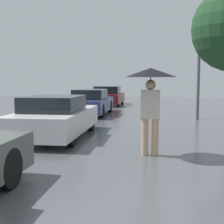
% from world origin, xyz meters
% --- Properties ---
extents(pedestrian, '(1.15, 1.15, 1.98)m').
position_xyz_m(pedestrian, '(-0.33, 5.55, 1.59)').
color(pedestrian, tan).
rests_on(pedestrian, ground_plane).
extents(parked_car_second, '(1.80, 4.13, 1.24)m').
position_xyz_m(parked_car_second, '(-3.17, 7.47, 0.59)').
color(parked_car_second, silver).
rests_on(parked_car_second, ground_plane).
extents(parked_car_third, '(1.69, 4.26, 1.24)m').
position_xyz_m(parked_car_third, '(-3.33, 13.63, 0.58)').
color(parked_car_third, navy).
rests_on(parked_car_third, ground_plane).
extents(parked_car_farthest, '(1.88, 4.17, 1.27)m').
position_xyz_m(parked_car_farthest, '(-3.34, 19.52, 0.59)').
color(parked_car_farthest, maroon).
rests_on(parked_car_farthest, ground_plane).
extents(street_lamp, '(0.31, 0.31, 3.98)m').
position_xyz_m(street_lamp, '(1.62, 12.21, 2.47)').
color(street_lamp, '#515456').
rests_on(street_lamp, ground_plane).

